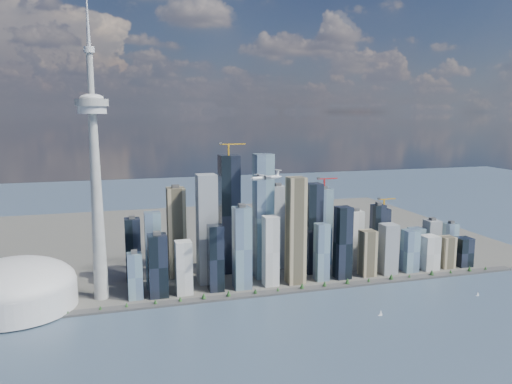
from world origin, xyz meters
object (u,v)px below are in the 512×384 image
object	(u,v)px
airplane	(266,177)
sailboat_west	(381,314)
needle_tower	(95,171)
dome_stadium	(16,288)
sailboat_east	(478,294)

from	to	relation	value
airplane	sailboat_west	bearing A→B (deg)	-48.04
needle_tower	airplane	distance (m)	300.40
dome_stadium	sailboat_west	size ratio (longest dim) A/B	18.92
needle_tower	airplane	world-z (taller)	needle_tower
dome_stadium	sailboat_east	xyz separation A→B (m)	(814.14, -166.21, -36.73)
airplane	sailboat_west	xyz separation A→B (m)	(169.10, -108.57, -224.37)
airplane	sailboat_west	distance (m)	301.20
needle_tower	dome_stadium	distance (m)	241.40
airplane	sailboat_east	distance (m)	457.43
dome_stadium	needle_tower	bearing A→B (deg)	4.09
needle_tower	sailboat_east	distance (m)	734.76
sailboat_west	airplane	bearing A→B (deg)	154.09
needle_tower	airplane	bearing A→B (deg)	-19.31
dome_stadium	airplane	world-z (taller)	airplane
dome_stadium	airplane	distance (m)	471.92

